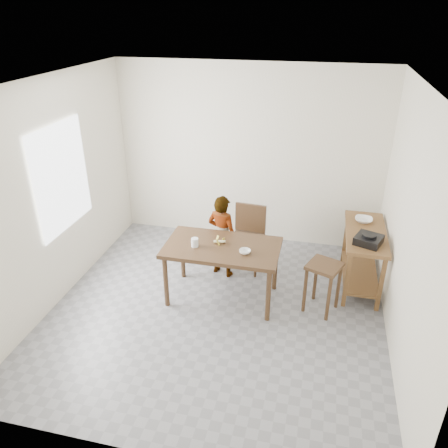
% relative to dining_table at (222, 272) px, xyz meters
% --- Properties ---
extents(floor, '(4.00, 4.00, 0.04)m').
position_rel_dining_table_xyz_m(floor, '(0.00, -0.30, -0.40)').
color(floor, gray).
rests_on(floor, ground).
extents(ceiling, '(4.00, 4.00, 0.04)m').
position_rel_dining_table_xyz_m(ceiling, '(0.00, -0.30, 2.35)').
color(ceiling, white).
rests_on(ceiling, wall_back).
extents(wall_back, '(4.00, 0.04, 2.70)m').
position_rel_dining_table_xyz_m(wall_back, '(0.00, 1.72, 0.98)').
color(wall_back, white).
rests_on(wall_back, ground).
extents(wall_front, '(4.00, 0.04, 2.70)m').
position_rel_dining_table_xyz_m(wall_front, '(0.00, -2.32, 0.98)').
color(wall_front, white).
rests_on(wall_front, ground).
extents(wall_left, '(0.04, 4.00, 2.70)m').
position_rel_dining_table_xyz_m(wall_left, '(-2.02, -0.30, 0.98)').
color(wall_left, white).
rests_on(wall_left, ground).
extents(wall_right, '(0.04, 4.00, 2.70)m').
position_rel_dining_table_xyz_m(wall_right, '(2.02, -0.30, 0.98)').
color(wall_right, white).
rests_on(wall_right, ground).
extents(window_pane, '(0.02, 1.10, 1.30)m').
position_rel_dining_table_xyz_m(window_pane, '(-1.97, -0.10, 1.12)').
color(window_pane, white).
rests_on(window_pane, wall_left).
extents(dining_table, '(1.40, 0.80, 0.75)m').
position_rel_dining_table_xyz_m(dining_table, '(0.00, 0.00, 0.00)').
color(dining_table, '#432C19').
rests_on(dining_table, floor).
extents(prep_counter, '(0.50, 1.20, 0.80)m').
position_rel_dining_table_xyz_m(prep_counter, '(1.72, 0.70, 0.03)').
color(prep_counter, brown).
rests_on(prep_counter, floor).
extents(child, '(0.49, 0.40, 1.17)m').
position_rel_dining_table_xyz_m(child, '(-0.13, 0.54, 0.21)').
color(child, silver).
rests_on(child, floor).
extents(dining_chair, '(0.48, 0.48, 0.91)m').
position_rel_dining_table_xyz_m(dining_chair, '(0.17, 0.76, 0.08)').
color(dining_chair, '#432C19').
rests_on(dining_chair, floor).
extents(stool, '(0.48, 0.48, 0.65)m').
position_rel_dining_table_xyz_m(stool, '(1.23, 0.02, -0.05)').
color(stool, '#432C19').
rests_on(stool, floor).
extents(glass_tumbler, '(0.10, 0.10, 0.11)m').
position_rel_dining_table_xyz_m(glass_tumbler, '(-0.32, -0.09, 0.43)').
color(glass_tumbler, white).
rests_on(glass_tumbler, dining_table).
extents(small_bowl, '(0.18, 0.18, 0.04)m').
position_rel_dining_table_xyz_m(small_bowl, '(0.30, -0.11, 0.40)').
color(small_bowl, white).
rests_on(small_bowl, dining_table).
extents(banana, '(0.18, 0.13, 0.06)m').
position_rel_dining_table_xyz_m(banana, '(-0.05, 0.06, 0.40)').
color(banana, '#F4E555').
rests_on(banana, dining_table).
extents(serving_bowl, '(0.24, 0.24, 0.06)m').
position_rel_dining_table_xyz_m(serving_bowl, '(1.70, 0.97, 0.45)').
color(serving_bowl, white).
rests_on(serving_bowl, prep_counter).
extents(gas_burner, '(0.38, 0.38, 0.10)m').
position_rel_dining_table_xyz_m(gas_burner, '(1.72, 0.37, 0.47)').
color(gas_burner, black).
rests_on(gas_burner, prep_counter).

